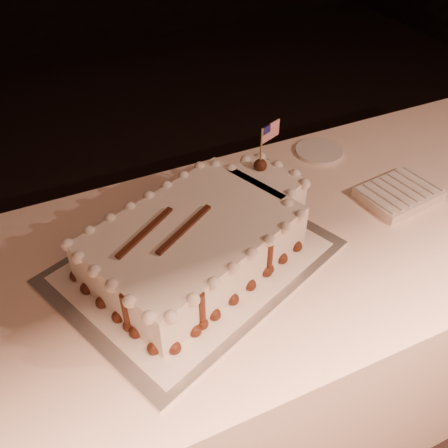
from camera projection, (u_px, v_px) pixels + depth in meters
name	position (u px, v px, depth m)	size (l,w,h in m)	color
banquet_table	(240.00, 340.00, 1.48)	(2.40, 0.80, 0.75)	#FFDBC5
cake_board	(194.00, 262.00, 1.20)	(0.62, 0.47, 0.01)	silver
doily	(194.00, 260.00, 1.20)	(0.56, 0.42, 0.00)	silver
sheet_cake	(203.00, 236.00, 1.18)	(0.61, 0.47, 0.23)	white
napkin_stack	(399.00, 194.00, 1.38)	(0.22, 0.18, 0.03)	silver
side_plate	(319.00, 151.00, 1.56)	(0.15, 0.15, 0.01)	silver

